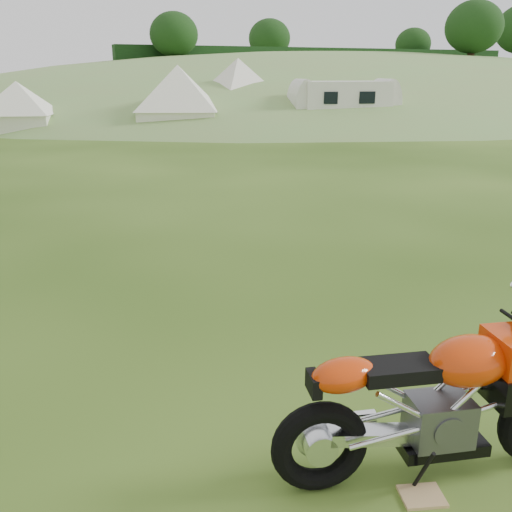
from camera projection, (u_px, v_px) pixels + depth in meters
name	position (u px, v px, depth m)	size (l,w,h in m)	color
ground	(234.00, 360.00, 5.20)	(120.00, 120.00, 0.00)	#213E0D
hillside	(328.00, 101.00, 49.12)	(80.00, 64.00, 8.00)	#6F9D50
hedgerow	(328.00, 101.00, 49.12)	(36.00, 1.20, 8.60)	black
sport_motorcycle	(439.00, 392.00, 3.55)	(2.03, 0.51, 1.22)	#C43106
plywood_board	(422.00, 496.00, 3.52)	(0.26, 0.21, 0.02)	tan
tent_left	(18.00, 105.00, 23.47)	(2.65, 2.65, 2.29)	silver
tent_mid	(179.00, 100.00, 23.69)	(3.11, 3.11, 2.69)	white
tent_right	(238.00, 94.00, 27.04)	(3.33, 3.33, 2.88)	silver
caravan	(343.00, 106.00, 24.21)	(4.55, 2.03, 2.13)	silver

